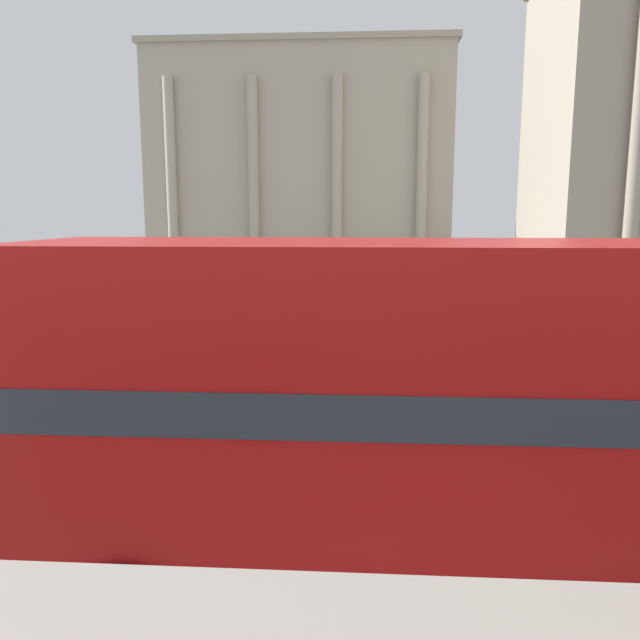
{
  "coord_description": "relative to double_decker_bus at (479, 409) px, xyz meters",
  "views": [
    {
      "loc": [
        -0.74,
        -2.28,
        4.48
      ],
      "look_at": [
        -1.91,
        15.68,
        1.46
      ],
      "focal_mm": 35.0,
      "sensor_mm": 36.0,
      "label": 1
    }
  ],
  "objects": [
    {
      "name": "double_decker_bus",
      "position": [
        0.0,
        0.0,
        0.0
      ],
      "size": [
        10.08,
        2.74,
        4.21
      ],
      "rotation": [
        0.0,
        0.0,
        -0.12
      ],
      "color": "black",
      "rests_on": "ground_plane"
    },
    {
      "name": "pedestrian_white",
      "position": [
        -5.0,
        6.86,
        -1.41
      ],
      "size": [
        0.32,
        0.32,
        1.64
      ],
      "rotation": [
        0.0,
        0.0,
        5.89
      ],
      "color": "#282B33",
      "rests_on": "ground_plane"
    },
    {
      "name": "car_maroon",
      "position": [
        -7.74,
        16.6,
        -1.65
      ],
      "size": [
        4.2,
        1.93,
        1.35
      ],
      "rotation": [
        0.0,
        0.0,
        3.11
      ],
      "color": "black",
      "rests_on": "ground_plane"
    },
    {
      "name": "pedestrian_black",
      "position": [
        -8.14,
        7.67,
        -1.45
      ],
      "size": [
        0.32,
        0.32,
        1.59
      ],
      "rotation": [
        0.0,
        0.0,
        2.18
      ],
      "color": "#282B33",
      "rests_on": "ground_plane"
    },
    {
      "name": "plaza_building_left",
      "position": [
        -7.0,
        54.04,
        7.34
      ],
      "size": [
        27.46,
        13.83,
        19.38
      ],
      "color": "#B2A893",
      "rests_on": "ground_plane"
    },
    {
      "name": "pedestrian_olive",
      "position": [
        -4.27,
        6.94,
        -1.4
      ],
      "size": [
        0.32,
        0.32,
        1.66
      ],
      "rotation": [
        0.0,
        0.0,
        0.22
      ],
      "color": "#282B33",
      "rests_on": "ground_plane"
    },
    {
      "name": "traffic_light_far",
      "position": [
        4.18,
        19.43,
        -0.08
      ],
      "size": [
        0.42,
        0.24,
        3.45
      ],
      "color": "black",
      "rests_on": "ground_plane"
    },
    {
      "name": "traffic_light_mid",
      "position": [
        1.79,
        12.71,
        0.05
      ],
      "size": [
        0.42,
        0.24,
        3.66
      ],
      "color": "black",
      "rests_on": "ground_plane"
    },
    {
      "name": "traffic_light_near",
      "position": [
        0.44,
        5.88,
        -0.12
      ],
      "size": [
        0.42,
        0.24,
        3.39
      ],
      "color": "black",
      "rests_on": "ground_plane"
    }
  ]
}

